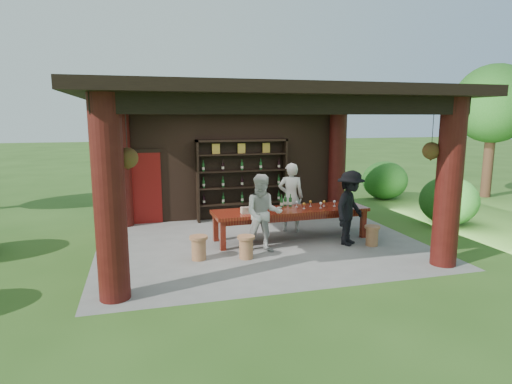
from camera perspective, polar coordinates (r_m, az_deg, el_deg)
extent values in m
plane|color=#2D5119|center=(10.18, 0.59, -6.77)|extent=(90.00, 90.00, 0.00)
cube|color=slate|center=(10.19, 0.59, -7.04)|extent=(7.40, 5.90, 0.10)
cube|color=black|center=(12.48, -2.83, 4.07)|extent=(7.00, 0.18, 3.30)
cube|color=maroon|center=(12.18, -14.73, 0.52)|extent=(0.95, 0.06, 2.00)
cylinder|color=#380C0A|center=(7.11, -18.95, -0.97)|extent=(0.50, 0.50, 3.30)
cylinder|color=#380C0A|center=(9.16, 24.32, 1.04)|extent=(0.50, 0.50, 3.30)
cylinder|color=#380C0A|center=(12.01, -17.49, 3.39)|extent=(0.50, 0.50, 3.30)
cylinder|color=#380C0A|center=(13.32, 10.75, 4.29)|extent=(0.50, 0.50, 3.30)
cube|color=black|center=(7.46, 5.74, 11.59)|extent=(6.70, 0.35, 0.35)
cube|color=black|center=(9.39, -18.56, 10.80)|extent=(0.30, 5.20, 0.30)
cube|color=black|center=(11.02, 16.88, 10.69)|extent=(0.30, 5.20, 0.30)
cube|color=black|center=(9.75, 0.63, 12.73)|extent=(7.50, 6.00, 0.20)
cylinder|color=black|center=(7.19, -16.89, 7.09)|extent=(0.01, 0.01, 0.75)
cone|color=black|center=(7.22, -16.71, 3.49)|extent=(0.32, 0.32, 0.18)
sphere|color=#1E5919|center=(7.21, -16.75, 4.36)|extent=(0.34, 0.34, 0.34)
cylinder|color=black|center=(9.04, 22.48, 7.28)|extent=(0.01, 0.01, 0.75)
cone|color=black|center=(9.07, 22.29, 4.41)|extent=(0.32, 0.32, 0.18)
sphere|color=#1E5919|center=(9.06, 22.33, 5.10)|extent=(0.34, 0.34, 0.34)
cube|color=#56100C|center=(10.33, 4.65, -2.48)|extent=(3.81, 1.11, 0.08)
cube|color=#56100C|center=(10.35, 4.64, -3.02)|extent=(3.60, 0.95, 0.12)
cube|color=#56100C|center=(9.55, -4.45, -5.84)|extent=(0.12, 0.12, 0.67)
cube|color=#56100C|center=(10.86, 14.10, -4.17)|extent=(0.12, 0.12, 0.67)
cube|color=#56100C|center=(10.28, -5.41, -4.71)|extent=(0.12, 0.12, 0.67)
cube|color=#56100C|center=(11.50, 12.11, -3.30)|extent=(0.12, 0.12, 0.67)
cylinder|color=#93593A|center=(9.04, -1.32, -7.53)|extent=(0.29, 0.29, 0.43)
cylinder|color=#93593A|center=(8.97, -1.33, -6.06)|extent=(0.37, 0.37, 0.06)
cylinder|color=#93593A|center=(10.26, 15.21, -5.79)|extent=(0.28, 0.28, 0.41)
cylinder|color=#93593A|center=(10.20, 15.27, -4.54)|extent=(0.35, 0.35, 0.06)
cylinder|color=#93593A|center=(9.03, -7.64, -7.57)|extent=(0.30, 0.30, 0.44)
cylinder|color=#93593A|center=(8.96, -7.67, -6.03)|extent=(0.38, 0.38, 0.06)
imported|color=beige|center=(11.03, 4.66, -0.72)|extent=(0.75, 0.60, 1.78)
imported|color=beige|center=(9.29, 0.95, -2.91)|extent=(0.96, 0.82, 1.72)
imported|color=black|center=(10.07, 12.44, -2.09)|extent=(1.27, 1.21, 1.73)
cube|color=#BF6672|center=(9.82, -1.24, -2.44)|extent=(0.27, 0.19, 0.14)
ellipsoid|color=#194C14|center=(12.90, 24.29, -1.49)|extent=(1.56, 1.56, 1.33)
ellipsoid|color=#194C14|center=(16.10, 16.78, 1.15)|extent=(1.60, 1.60, 1.36)
cylinder|color=#3F2819|center=(17.86, 28.63, 4.50)|extent=(0.36, 0.36, 3.20)
sphere|color=#194C14|center=(17.82, 29.12, 10.26)|extent=(2.80, 2.80, 2.80)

